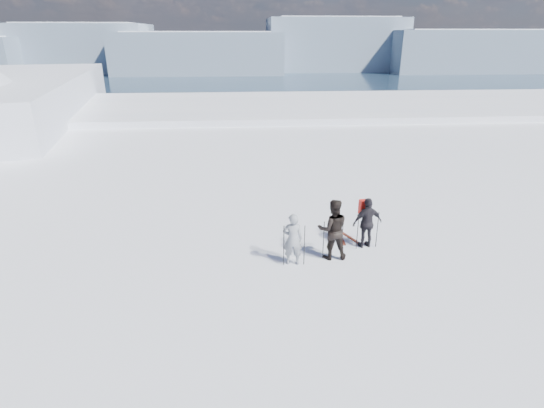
% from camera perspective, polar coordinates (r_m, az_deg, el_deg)
% --- Properties ---
extents(lake_basin, '(820.00, 820.00, 71.62)m').
position_cam_1_polar(lake_basin, '(40.67, -0.25, 3.63)').
color(lake_basin, white).
rests_on(lake_basin, ground).
extents(far_mountain_range, '(770.00, 110.00, 53.00)m').
position_cam_1_polar(far_mountain_range, '(464.63, -0.40, 20.20)').
color(far_mountain_range, slate).
rests_on(far_mountain_range, ground).
extents(skier_grey, '(0.60, 0.41, 1.57)m').
position_cam_1_polar(skier_grey, '(12.14, 2.78, -4.76)').
color(skier_grey, gray).
rests_on(skier_grey, ground).
extents(skier_dark, '(0.93, 0.74, 1.85)m').
position_cam_1_polar(skier_dark, '(12.53, 8.16, -3.37)').
color(skier_dark, black).
rests_on(skier_dark, ground).
extents(skier_pack, '(1.01, 0.56, 1.63)m').
position_cam_1_polar(skier_pack, '(13.41, 12.68, -2.50)').
color(skier_pack, black).
rests_on(skier_pack, ground).
extents(backpack, '(0.38, 0.25, 0.47)m').
position_cam_1_polar(backpack, '(13.23, 12.57, 2.07)').
color(backpack, red).
rests_on(backpack, skier_pack).
extents(ski_poles, '(3.03, 0.95, 1.25)m').
position_cam_1_polar(ski_poles, '(12.70, 8.03, -4.66)').
color(ski_poles, black).
rests_on(ski_poles, ground).
extents(skis_loose, '(0.76, 1.70, 0.03)m').
position_cam_1_polar(skis_loose, '(14.44, 9.29, -3.91)').
color(skis_loose, black).
rests_on(skis_loose, ground).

